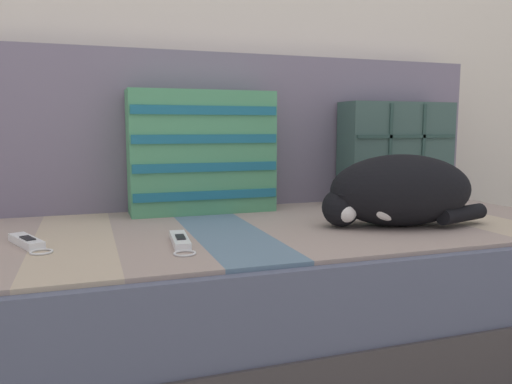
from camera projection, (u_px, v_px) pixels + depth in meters
The scene contains 8 objects.
ground_plane at pixel (293, 355), 1.39m from camera, with size 14.00×14.00×0.00m, color #A89E8E.
couch at pixel (281, 284), 1.46m from camera, with size 1.79×0.91×0.36m.
sofa_backrest at pixel (241, 131), 1.76m from camera, with size 1.75×0.14×0.52m.
throw_pillow_quilted at pixel (396, 152), 1.81m from camera, with size 0.41×0.14×0.36m.
throw_pillow_striped at pixel (202, 152), 1.58m from camera, with size 0.46×0.14×0.38m.
sleeping_cat at pixel (397, 192), 1.36m from camera, with size 0.46×0.27×0.20m.
game_remote_near at pixel (180, 241), 1.15m from camera, with size 0.06×0.20×0.02m.
game_remote_far at pixel (27, 242), 1.14m from camera, with size 0.12×0.20×0.02m.
Camera 1 is at (-0.52, -1.22, 0.63)m, focal length 35.00 mm.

